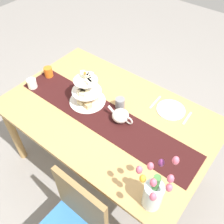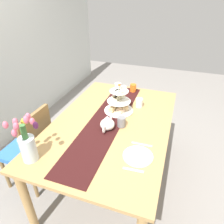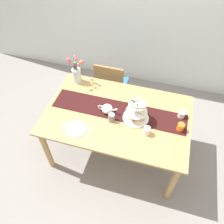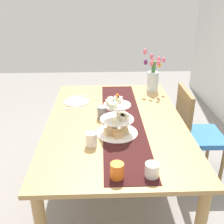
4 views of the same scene
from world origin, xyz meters
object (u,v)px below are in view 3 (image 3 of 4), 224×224
(cream_jug, at_px, (182,114))
(tiered_cake_stand, at_px, (136,112))
(dining_table, at_px, (117,119))
(fork_left, at_px, (64,126))
(mug_grey, at_px, (112,117))
(mug_white_text, at_px, (147,131))
(mug_orange, at_px, (181,127))
(knife_left, at_px, (89,132))
(chair_left, at_px, (111,84))
(dinner_plate_left, at_px, (76,129))
(teapot, at_px, (107,108))
(tulip_vase, at_px, (76,72))

(cream_jug, bearing_deg, tiered_cake_stand, -161.41)
(dining_table, height_order, fork_left, fork_left)
(cream_jug, relative_size, mug_grey, 0.89)
(mug_white_text, distance_m, mug_orange, 0.38)
(knife_left, bearing_deg, mug_white_text, 14.76)
(tiered_cake_stand, height_order, knife_left, tiered_cake_stand)
(knife_left, bearing_deg, cream_jug, 28.15)
(mug_orange, bearing_deg, cream_jug, 91.43)
(knife_left, bearing_deg, tiered_cake_stand, 36.98)
(chair_left, distance_m, mug_orange, 1.33)
(tiered_cake_stand, bearing_deg, dining_table, -179.88)
(fork_left, xyz_separation_m, mug_grey, (0.48, 0.23, 0.05))
(dinner_plate_left, height_order, fork_left, dinner_plate_left)
(teapot, bearing_deg, tulip_vase, 142.54)
(chair_left, height_order, mug_white_text, chair_left)
(teapot, distance_m, mug_white_text, 0.53)
(tulip_vase, relative_size, cream_jug, 4.97)
(mug_orange, bearing_deg, chair_left, 142.16)
(mug_grey, bearing_deg, tiered_cake_stand, 22.40)
(chair_left, bearing_deg, tiered_cake_stand, -55.78)
(fork_left, relative_size, mug_grey, 1.58)
(dinner_plate_left, relative_size, mug_orange, 2.42)
(tiered_cake_stand, xyz_separation_m, knife_left, (-0.45, -0.34, -0.10))
(teapot, height_order, mug_orange, teapot)
(tulip_vase, bearing_deg, knife_left, -60.26)
(dining_table, xyz_separation_m, cream_jug, (0.71, 0.17, 0.14))
(cream_jug, relative_size, mug_white_text, 0.89)
(tiered_cake_stand, relative_size, fork_left, 2.03)
(dinner_plate_left, height_order, mug_grey, mug_grey)
(teapot, height_order, fork_left, teapot)
(dinner_plate_left, bearing_deg, fork_left, 180.00)
(dining_table, distance_m, mug_orange, 0.73)
(tiered_cake_stand, distance_m, dinner_plate_left, 0.69)
(chair_left, distance_m, mug_grey, 0.97)
(mug_white_text, bearing_deg, teapot, 160.25)
(teapot, xyz_separation_m, cream_jug, (0.84, 0.17, -0.02))
(teapot, bearing_deg, dinner_plate_left, -126.68)
(chair_left, height_order, fork_left, chair_left)
(dining_table, bearing_deg, mug_grey, -111.14)
(dinner_plate_left, height_order, mug_orange, mug_orange)
(tiered_cake_stand, distance_m, mug_white_text, 0.24)
(cream_jug, relative_size, mug_orange, 0.89)
(dinner_plate_left, height_order, mug_white_text, mug_white_text)
(mug_white_text, bearing_deg, fork_left, -169.89)
(cream_jug, relative_size, knife_left, 0.50)
(tiered_cake_stand, height_order, tulip_vase, tulip_vase)
(cream_jug, height_order, mug_grey, mug_grey)
(mug_grey, bearing_deg, chair_left, 106.74)
(dinner_plate_left, distance_m, mug_grey, 0.41)
(cream_jug, bearing_deg, dining_table, -166.81)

